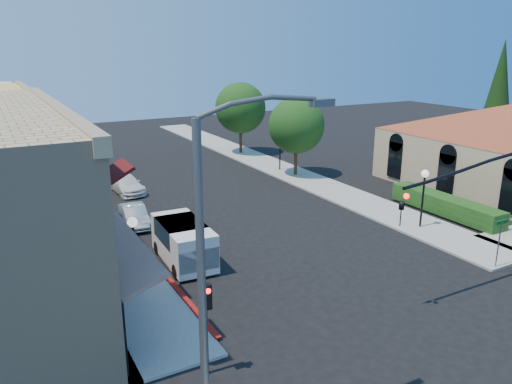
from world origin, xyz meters
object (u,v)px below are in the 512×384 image
lamppost_right_far (280,140)px  parked_car_a (190,243)px  lamppost_right_near (424,184)px  secondary_signal (207,312)px  white_van (184,240)px  parked_car_c (126,184)px  lamppost_left_near (133,236)px  parked_car_b (134,216)px  lamppost_left_far (75,167)px  street_name_sign (500,236)px  street_tree_b (240,108)px  signal_mast_arm (497,197)px  parked_car_d (92,171)px  street_tree_a (296,125)px  conifer_far (499,92)px  cobra_streetlight (216,278)px

lamppost_right_far → parked_car_a: size_ratio=1.16×
lamppost_right_near → parked_car_a: bearing=166.4°
secondary_signal → white_van: secondary_signal is taller
lamppost_right_far → parked_car_c: (-13.30, -0.14, -2.10)m
lamppost_left_near → parked_car_b: 9.19m
lamppost_left_far → street_name_sign: bearing=-51.1°
secondary_signal → parked_car_b: secondary_signal is taller
street_tree_b → signal_mast_arm: street_tree_b is taller
white_van → parked_car_b: (-0.70, 6.50, -0.56)m
street_name_sign → lamppost_right_near: lamppost_right_near is taller
lamppost_right_far → parked_car_d: size_ratio=0.74×
street_tree_b → street_name_sign: bearing=-92.5°
parked_car_a → white_van: bearing=-129.4°
street_tree_a → parked_car_c: bearing=172.2°
conifer_far → parked_car_d: 36.40m
parked_car_b → parked_car_c: 7.34m
cobra_streetlight → lamppost_left_far: (0.65, 24.00, -2.53)m
lamppost_left_far → parked_car_c: bearing=26.6°
street_name_sign → parked_car_d: size_ratio=0.52×
street_tree_b → parked_car_a: size_ratio=2.28×
white_van → parked_car_a: bearing=56.9°
lamppost_left_near → street_name_sign: bearing=-19.9°
lamppost_left_near → white_van: (3.00, 2.15, -1.55)m
parked_car_a → parked_car_c: 12.64m
signal_mast_arm → lamppost_left_near: bearing=155.6°
white_van → parked_car_b: white_van is taller
lamppost_right_near → parked_car_c: 20.80m
secondary_signal → white_van: (2.50, 8.74, -1.13)m
cobra_streetlight → street_name_sign: size_ratio=3.72×
conifer_far → white_van: conifer_far is taller
lamppost_left_far → parked_car_a: size_ratio=1.16×
street_tree_b → cobra_streetlight: cobra_streetlight is taller
lamppost_right_far → conifer_far: bearing=-17.1°
parked_car_b → parked_car_c: bearing=83.5°
lamppost_right_far → parked_car_d: (-14.70, 5.10, -2.07)m
street_tree_a → parked_car_b: street_tree_a is taller
signal_mast_arm → secondary_signal: 13.97m
lamppost_left_near → parked_car_a: size_ratio=1.16×
street_tree_a → parked_car_d: bearing=154.7°
street_name_sign → secondary_signal: bearing=-177.1°
lamppost_left_far → parked_car_a: 11.61m
street_tree_b → secondary_signal: street_tree_b is taller
street_tree_b → lamppost_left_near: (-17.30, -24.00, -1.81)m
lamppost_right_near → parked_car_a: lamppost_right_near is taller
parked_car_c → parked_car_d: bearing=101.6°
signal_mast_arm → lamppost_left_far: size_ratio=2.24×
lamppost_left_far → lamppost_right_near: same height
parked_car_a → parked_car_c: (0.00, 12.63, 0.11)m
conifer_far → street_tree_b: bearing=143.9°
parked_car_b → parked_car_c: parked_car_c is taller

